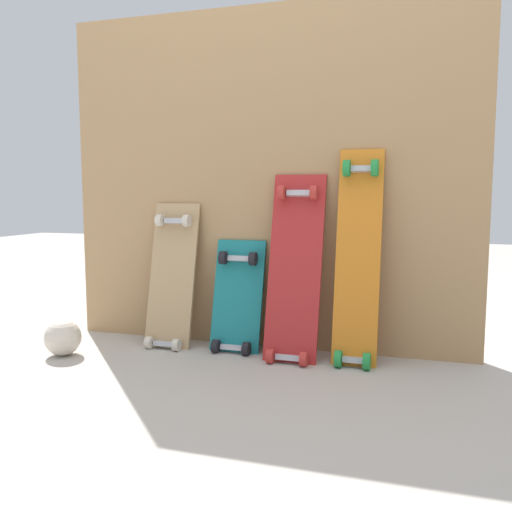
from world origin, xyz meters
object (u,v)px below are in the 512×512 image
(skateboard_teal, at_px, (237,303))
(skateboard_orange, at_px, (358,264))
(rubber_ball, at_px, (63,337))
(skateboard_natural, at_px, (171,282))
(skateboard_red, at_px, (294,274))

(skateboard_teal, bearing_deg, skateboard_orange, -1.89)
(rubber_ball, bearing_deg, skateboard_natural, 38.65)
(skateboard_natural, relative_size, skateboard_red, 0.85)
(skateboard_natural, xyz_separation_m, rubber_ball, (-0.39, -0.31, -0.22))
(skateboard_red, bearing_deg, skateboard_orange, 3.70)
(skateboard_natural, distance_m, skateboard_orange, 0.88)
(skateboard_teal, height_order, rubber_ball, skateboard_teal)
(skateboard_natural, height_order, skateboard_orange, skateboard_orange)
(skateboard_teal, height_order, skateboard_orange, skateboard_orange)
(skateboard_natural, xyz_separation_m, skateboard_orange, (0.87, -0.01, 0.12))
(skateboard_red, distance_m, skateboard_orange, 0.28)
(skateboard_orange, relative_size, rubber_ball, 6.00)
(skateboard_orange, distance_m, rubber_ball, 1.34)
(skateboard_orange, bearing_deg, skateboard_natural, 179.59)
(skateboard_teal, height_order, skateboard_red, skateboard_red)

